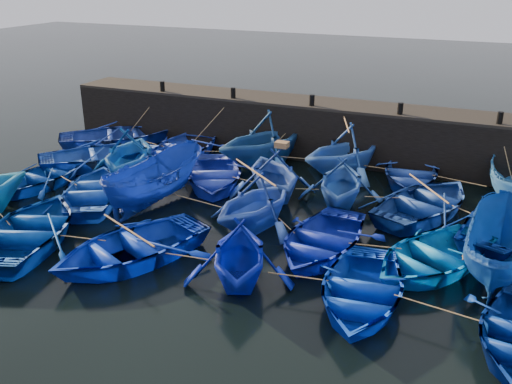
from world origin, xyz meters
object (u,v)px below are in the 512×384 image
at_px(boat_8, 213,175).
at_px(boat_13, 44,176).
at_px(boat_0, 117,136).
at_px(wooden_crate, 282,145).

height_order(boat_8, boat_13, boat_8).
bearing_deg(boat_0, boat_8, -152.31).
bearing_deg(boat_8, boat_13, 176.98).
distance_m(boat_8, wooden_crate, 3.56).
bearing_deg(boat_8, wooden_crate, -29.17).
bearing_deg(wooden_crate, boat_8, 176.56).
xyz_separation_m(boat_13, wooden_crate, (9.62, 2.54, 1.82)).
distance_m(boat_8, boat_13, 7.07).
bearing_deg(wooden_crate, boat_13, -165.18).
bearing_deg(boat_8, boat_0, 131.06).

